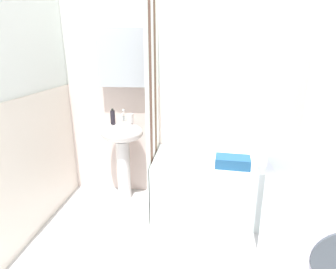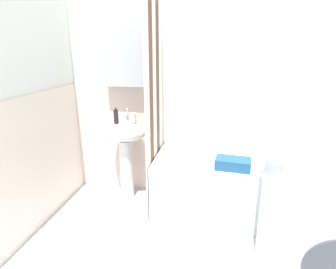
{
  "view_description": "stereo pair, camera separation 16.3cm",
  "coord_description": "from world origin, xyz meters",
  "px_view_note": "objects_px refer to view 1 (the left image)",
  "views": [
    {
      "loc": [
        -0.15,
        -1.68,
        1.58
      ],
      "look_at": [
        -0.4,
        0.69,
        0.84
      ],
      "focal_mm": 30.33,
      "sensor_mm": 36.0,
      "label": 1
    },
    {
      "loc": [
        0.01,
        -1.65,
        1.58
      ],
      "look_at": [
        -0.4,
        0.69,
        0.84
      ],
      "focal_mm": 30.33,
      "sensor_mm": 36.0,
      "label": 2
    }
  ],
  "objects_px": {
    "shampoo_bottle": "(278,140)",
    "towel_folded": "(233,162)",
    "conditioner_bottle": "(304,143)",
    "lotion_bottle": "(292,141)",
    "bathtub": "(235,186)",
    "toothbrush_cup": "(130,118)",
    "washer_dryer_stack": "(331,177)",
    "sink": "(122,144)",
    "soap_dispenser": "(113,117)"
  },
  "relations": [
    {
      "from": "shampoo_bottle",
      "to": "towel_folded",
      "type": "bearing_deg",
      "value": -136.79
    },
    {
      "from": "conditioner_bottle",
      "to": "lotion_bottle",
      "type": "distance_m",
      "value": 0.13
    },
    {
      "from": "bathtub",
      "to": "conditioner_bottle",
      "type": "relative_size",
      "value": 8.03
    },
    {
      "from": "bathtub",
      "to": "shampoo_bottle",
      "type": "distance_m",
      "value": 0.65
    },
    {
      "from": "toothbrush_cup",
      "to": "lotion_bottle",
      "type": "height_order",
      "value": "toothbrush_cup"
    },
    {
      "from": "washer_dryer_stack",
      "to": "conditioner_bottle",
      "type": "bearing_deg",
      "value": 78.06
    },
    {
      "from": "toothbrush_cup",
      "to": "towel_folded",
      "type": "xyz_separation_m",
      "value": [
        0.99,
        -0.37,
        -0.28
      ]
    },
    {
      "from": "sink",
      "to": "towel_folded",
      "type": "relative_size",
      "value": 2.82
    },
    {
      "from": "conditioner_bottle",
      "to": "washer_dryer_stack",
      "type": "bearing_deg",
      "value": -101.94
    },
    {
      "from": "shampoo_bottle",
      "to": "towel_folded",
      "type": "distance_m",
      "value": 0.69
    },
    {
      "from": "conditioner_bottle",
      "to": "towel_folded",
      "type": "bearing_deg",
      "value": -148.81
    },
    {
      "from": "soap_dispenser",
      "to": "washer_dryer_stack",
      "type": "xyz_separation_m",
      "value": [
        1.67,
        -0.98,
        -0.11
      ]
    },
    {
      "from": "shampoo_bottle",
      "to": "washer_dryer_stack",
      "type": "bearing_deg",
      "value": -89.44
    },
    {
      "from": "bathtub",
      "to": "washer_dryer_stack",
      "type": "distance_m",
      "value": 1.1
    },
    {
      "from": "towel_folded",
      "to": "sink",
      "type": "bearing_deg",
      "value": 162.14
    },
    {
      "from": "bathtub",
      "to": "lotion_bottle",
      "type": "xyz_separation_m",
      "value": [
        0.56,
        0.24,
        0.4
      ]
    },
    {
      "from": "bathtub",
      "to": "shampoo_bottle",
      "type": "xyz_separation_m",
      "value": [
        0.44,
        0.27,
        0.4
      ]
    },
    {
      "from": "toothbrush_cup",
      "to": "shampoo_bottle",
      "type": "xyz_separation_m",
      "value": [
        1.49,
        0.1,
        -0.21
      ]
    },
    {
      "from": "towel_folded",
      "to": "washer_dryer_stack",
      "type": "distance_m",
      "value": 0.86
    },
    {
      "from": "lotion_bottle",
      "to": "washer_dryer_stack",
      "type": "xyz_separation_m",
      "value": [
        -0.11,
        -1.11,
        0.13
      ]
    },
    {
      "from": "sink",
      "to": "washer_dryer_stack",
      "type": "relative_size",
      "value": 0.52
    },
    {
      "from": "conditioner_bottle",
      "to": "toothbrush_cup",
      "type": "bearing_deg",
      "value": -177.22
    },
    {
      "from": "toothbrush_cup",
      "to": "shampoo_bottle",
      "type": "bearing_deg",
      "value": 3.91
    },
    {
      "from": "soap_dispenser",
      "to": "bathtub",
      "type": "xyz_separation_m",
      "value": [
        1.22,
        -0.11,
        -0.63
      ]
    },
    {
      "from": "conditioner_bottle",
      "to": "shampoo_bottle",
      "type": "height_order",
      "value": "shampoo_bottle"
    },
    {
      "from": "towel_folded",
      "to": "soap_dispenser",
      "type": "bearing_deg",
      "value": 164.91
    },
    {
      "from": "sink",
      "to": "soap_dispenser",
      "type": "distance_m",
      "value": 0.31
    },
    {
      "from": "toothbrush_cup",
      "to": "shampoo_bottle",
      "type": "relative_size",
      "value": 0.4
    },
    {
      "from": "conditioner_bottle",
      "to": "washer_dryer_stack",
      "type": "distance_m",
      "value": 1.15
    },
    {
      "from": "conditioner_bottle",
      "to": "shampoo_bottle",
      "type": "relative_size",
      "value": 0.83
    },
    {
      "from": "toothbrush_cup",
      "to": "lotion_bottle",
      "type": "relative_size",
      "value": 0.4
    },
    {
      "from": "toothbrush_cup",
      "to": "conditioner_bottle",
      "type": "bearing_deg",
      "value": 2.78
    },
    {
      "from": "soap_dispenser",
      "to": "toothbrush_cup",
      "type": "bearing_deg",
      "value": 18.82
    },
    {
      "from": "shampoo_bottle",
      "to": "sink",
      "type": "bearing_deg",
      "value": -175.64
    },
    {
      "from": "towel_folded",
      "to": "washer_dryer_stack",
      "type": "relative_size",
      "value": 0.19
    },
    {
      "from": "conditioner_bottle",
      "to": "shampoo_bottle",
      "type": "bearing_deg",
      "value": 175.94
    },
    {
      "from": "soap_dispenser",
      "to": "bathtub",
      "type": "height_order",
      "value": "soap_dispenser"
    },
    {
      "from": "washer_dryer_stack",
      "to": "towel_folded",
      "type": "bearing_deg",
      "value": 127.63
    },
    {
      "from": "lotion_bottle",
      "to": "towel_folded",
      "type": "height_order",
      "value": "lotion_bottle"
    },
    {
      "from": "lotion_bottle",
      "to": "toothbrush_cup",
      "type": "bearing_deg",
      "value": -177.37
    },
    {
      "from": "lotion_bottle",
      "to": "washer_dryer_stack",
      "type": "relative_size",
      "value": 0.15
    },
    {
      "from": "conditioner_bottle",
      "to": "towel_folded",
      "type": "height_order",
      "value": "conditioner_bottle"
    },
    {
      "from": "conditioner_bottle",
      "to": "soap_dispenser",
      "type": "bearing_deg",
      "value": -175.79
    },
    {
      "from": "lotion_bottle",
      "to": "bathtub",
      "type": "bearing_deg",
      "value": -156.63
    },
    {
      "from": "soap_dispenser",
      "to": "bathtub",
      "type": "relative_size",
      "value": 0.1
    },
    {
      "from": "sink",
      "to": "bathtub",
      "type": "distance_m",
      "value": 1.2
    },
    {
      "from": "soap_dispenser",
      "to": "conditioner_bottle",
      "type": "height_order",
      "value": "soap_dispenser"
    },
    {
      "from": "soap_dispenser",
      "to": "bathtub",
      "type": "bearing_deg",
      "value": -5.25
    },
    {
      "from": "conditioner_bottle",
      "to": "washer_dryer_stack",
      "type": "height_order",
      "value": "washer_dryer_stack"
    },
    {
      "from": "towel_folded",
      "to": "bathtub",
      "type": "bearing_deg",
      "value": 72.44
    }
  ]
}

